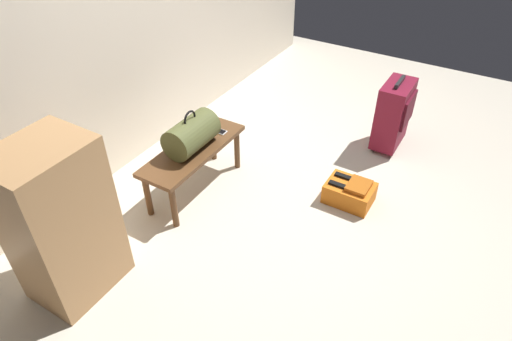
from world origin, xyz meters
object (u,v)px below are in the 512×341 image
duffel_bag_olive (191,134)px  suitcase_upright_burgundy (393,114)px  cell_phone (219,131)px  side_cabinet (61,223)px  backpack_orange (350,192)px  bench (194,155)px

duffel_bag_olive → suitcase_upright_burgundy: size_ratio=0.63×
cell_phone → side_cabinet: bearing=175.6°
suitcase_upright_burgundy → side_cabinet: 2.96m
duffel_bag_olive → suitcase_upright_burgundy: bearing=-39.2°
duffel_bag_olive → cell_phone: 0.34m
duffel_bag_olive → backpack_orange: 1.37m
backpack_orange → cell_phone: bearing=100.1°
duffel_bag_olive → side_cabinet: (-1.19, 0.08, -0.00)m
backpack_orange → bench: bearing=113.7°
backpack_orange → side_cabinet: (-1.71, 1.26, 0.46)m
suitcase_upright_burgundy → side_cabinet: bearing=154.3°
duffel_bag_olive → backpack_orange: bearing=-66.4°
duffel_bag_olive → backpack_orange: duffel_bag_olive is taller
cell_phone → suitcase_upright_burgundy: suitcase_upright_burgundy is taller
backpack_orange → side_cabinet: bearing=143.6°
bench → suitcase_upright_burgundy: 1.90m
duffel_bag_olive → side_cabinet: 1.20m
suitcase_upright_burgundy → duffel_bag_olive: bearing=140.8°
duffel_bag_olive → suitcase_upright_burgundy: duffel_bag_olive is taller
duffel_bag_olive → side_cabinet: side_cabinet is taller
cell_phone → suitcase_upright_burgundy: (1.16, -1.16, -0.07)m
bench → side_cabinet: (-1.19, 0.08, 0.19)m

